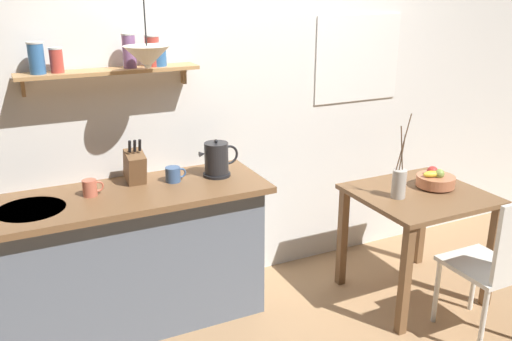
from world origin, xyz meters
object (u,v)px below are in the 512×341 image
dining_chair_near (496,262)px  coffee_mug_spare (173,174)px  fruit_bowl (435,180)px  pendant_lamp (147,57)px  dining_table (418,211)px  knife_block (135,166)px  twig_vase (399,183)px  electric_kettle (217,159)px  coffee_mug_by_sink (90,188)px

dining_chair_near → coffee_mug_spare: bearing=144.3°
fruit_bowl → pendant_lamp: 2.09m
dining_table → knife_block: (-1.76, 0.62, 0.40)m
dining_table → dining_chair_near: bearing=-83.4°
dining_chair_near → knife_block: 2.27m
twig_vase → coffee_mug_spare: 1.46m
fruit_bowl → electric_kettle: size_ratio=0.97×
dining_chair_near → coffee_mug_by_sink: bearing=151.8°
electric_kettle → coffee_mug_spare: (-0.29, 0.02, -0.06)m
dining_table → coffee_mug_spare: size_ratio=6.20×
electric_kettle → coffee_mug_spare: electric_kettle is taller
coffee_mug_spare → pendant_lamp: (-0.15, -0.10, 0.75)m
fruit_bowl → pendant_lamp: pendant_lamp is taller
electric_kettle → coffee_mug_spare: bearing=176.5°
dining_chair_near → knife_block: (-1.84, 1.23, 0.50)m
dining_chair_near → electric_kettle: bearing=139.2°
dining_table → knife_block: knife_block is taller
twig_vase → pendant_lamp: pendant_lamp is taller
dining_chair_near → pendant_lamp: size_ratio=2.15×
dining_chair_near → electric_kettle: 1.82m
fruit_bowl → pendant_lamp: (-1.84, 0.41, 0.89)m
dining_table → twig_vase: bearing=-178.2°
dining_chair_near → pendant_lamp: bearing=149.0°
dining_table → dining_chair_near: 0.63m
coffee_mug_spare → fruit_bowl: bearing=-16.9°
electric_kettle → dining_chair_near: bearing=-40.8°
fruit_bowl → coffee_mug_spare: 1.78m
twig_vase → knife_block: size_ratio=1.91×
dining_chair_near → pendant_lamp: (-1.76, 1.06, 1.19)m
twig_vase → dining_table: bearing=1.8°
knife_block → coffee_mug_by_sink: size_ratio=2.34×
dining_table → twig_vase: 0.31m
dining_chair_near → electric_kettle: electric_kettle is taller
fruit_bowl → electric_kettle: electric_kettle is taller
dining_table → pendant_lamp: bearing=165.3°
dining_table → electric_kettle: size_ratio=3.13×
dining_table → pendant_lamp: (-1.69, 0.44, 1.08)m
dining_table → coffee_mug_spare: (-1.54, 0.55, 0.33)m
dining_chair_near → knife_block: bearing=146.2°
dining_chair_near → coffee_mug_by_sink: coffee_mug_by_sink is taller
dining_table → pendant_lamp: 2.05m
coffee_mug_spare → pendant_lamp: size_ratio=0.30×
coffee_mug_by_sink → coffee_mug_spare: (0.51, 0.02, -0.00)m
dining_table → coffee_mug_by_sink: 2.15m
fruit_bowl → knife_block: (-1.92, 0.59, 0.20)m
dining_table → dining_chair_near: (0.07, -0.61, -0.11)m
electric_kettle → fruit_bowl: bearing=-19.5°
fruit_bowl → dining_table: bearing=-169.1°
coffee_mug_by_sink → dining_chair_near: bearing=-28.2°
coffee_mug_spare → coffee_mug_by_sink: bearing=-177.7°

